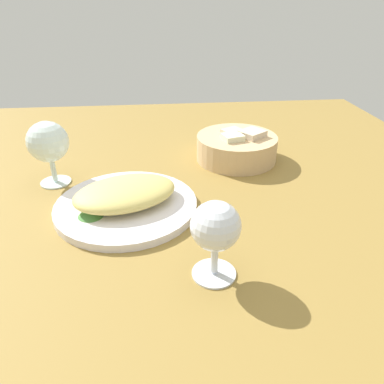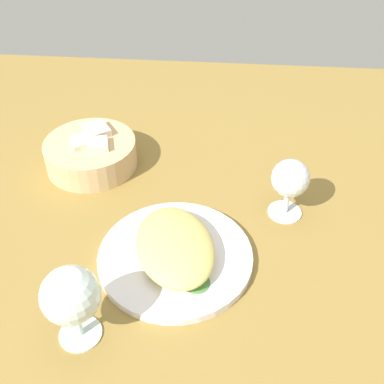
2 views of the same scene
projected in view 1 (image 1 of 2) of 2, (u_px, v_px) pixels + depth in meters
The scene contains 7 objects.
ground_plane at pixel (145, 219), 63.84cm from camera, with size 140.00×140.00×2.00cm, color olive.
plate at pixel (126, 206), 64.42cm from camera, with size 25.01×25.01×1.40cm, color white.
omelette at pixel (125, 193), 63.16cm from camera, with size 17.97×12.26×3.81cm, color #D6C268.
lettuce_garnish at pixel (90, 213), 59.94cm from camera, with size 4.23×4.23×1.24cm, color #427D38.
bread_basket at pixel (237, 147), 82.38cm from camera, with size 18.08×18.08×7.07cm.
wine_glass_near at pixel (216, 230), 46.31cm from camera, with size 6.61×6.61×11.32cm.
wine_glass_far at pixel (48, 144), 69.55cm from camera, with size 7.91×7.91×12.79cm.
Camera 1 is at (2.85, -54.06, 34.13)cm, focal length 33.98 mm.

